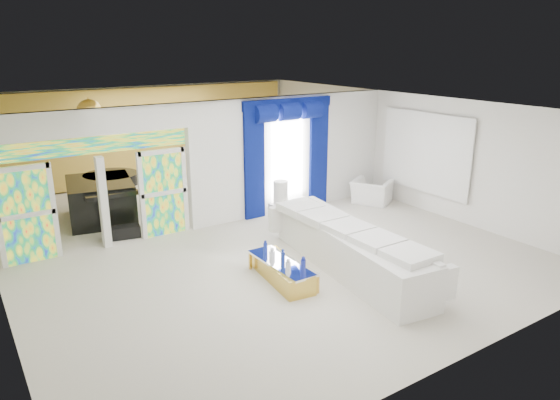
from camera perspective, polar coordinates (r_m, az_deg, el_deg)
floor at (r=11.96m, az=-4.38°, el=-3.86°), size 12.00×12.00×0.00m
dividing_wall at (r=13.45m, az=1.42°, el=5.21°), size 5.70×0.18×3.00m
dividing_header at (r=11.20m, az=-20.27°, el=8.13°), size 4.30×0.18×0.55m
stained_panel_left at (r=11.34m, az=-26.35°, el=-1.50°), size 0.95×0.04×2.00m
stained_panel_right at (r=11.96m, az=-12.82°, el=0.79°), size 0.95×0.04×2.00m
stained_transom at (r=11.27m, az=-20.02°, el=5.75°), size 4.00×0.05×0.35m
window_pane at (r=13.24m, az=0.77°, el=4.80°), size 1.00×0.02×2.30m
blue_drape_left at (r=12.71m, az=-2.89°, el=4.02°), size 0.55×0.10×2.80m
blue_drape_right at (r=13.81m, az=4.29°, el=5.05°), size 0.55×0.10×2.80m
blue_pelmet at (r=13.00m, az=0.87°, el=10.69°), size 2.60×0.12×0.25m
wall_mirror at (r=13.83m, az=15.85°, el=5.10°), size 0.04×2.70×1.90m
gold_curtains at (r=16.82m, az=-14.43°, el=7.08°), size 9.70×0.12×2.90m
white_sofa at (r=10.10m, az=7.63°, el=-5.53°), size 1.45×4.38×0.82m
coffee_table at (r=9.65m, az=0.25°, el=-7.96°), size 0.74×1.69×0.36m
console_table at (r=13.18m, az=1.15°, el=-0.94°), size 1.14×0.38×0.38m
table_lamp at (r=12.88m, az=0.07°, el=0.86°), size 0.36×0.36×0.58m
armchair at (r=14.38m, az=10.14°, el=0.91°), size 1.25×1.30×0.65m
grand_piano at (r=13.59m, az=-19.30°, el=0.00°), size 1.83×2.21×1.00m
piano_bench at (r=12.23m, az=-17.21°, el=-3.46°), size 0.87×0.46×0.28m
tv_console at (r=13.36m, az=-27.81°, el=-1.73°), size 0.64×0.60×0.83m
chandelier at (r=13.65m, az=-20.43°, el=9.22°), size 0.60×0.60×0.60m
decanters at (r=9.49m, az=0.39°, el=-6.56°), size 0.23×1.24×0.25m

